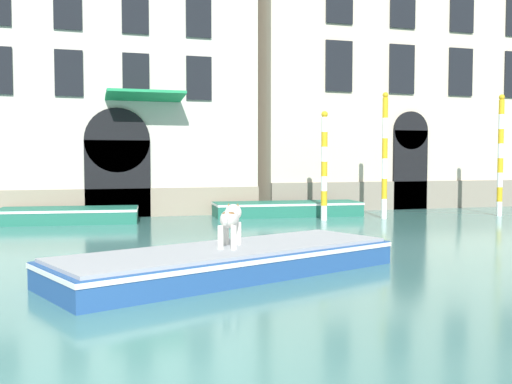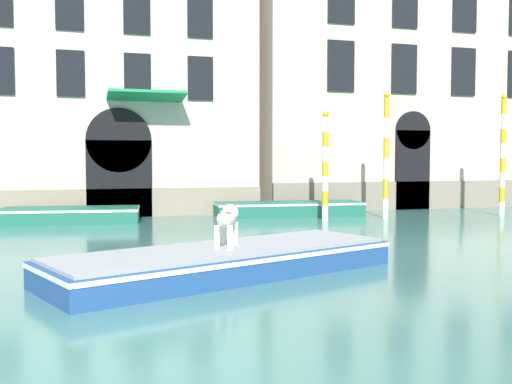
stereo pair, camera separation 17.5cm
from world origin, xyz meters
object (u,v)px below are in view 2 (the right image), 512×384
(boat_moored_far, at_px, (289,209))
(mooring_pole_1, at_px, (325,165))
(mooring_pole_2, at_px, (503,155))
(boat_foreground, at_px, (226,260))
(mooring_pole_0, at_px, (386,155))
(boat_moored_near_palazzo, at_px, (70,215))
(dog_on_deck, at_px, (227,219))

(boat_moored_far, height_order, mooring_pole_1, mooring_pole_1)
(mooring_pole_2, bearing_deg, boat_foreground, -147.44)
(boat_foreground, bearing_deg, mooring_pole_0, 25.60)
(boat_foreground, relative_size, boat_moored_near_palazzo, 1.48)
(dog_on_deck, distance_m, mooring_pole_0, 11.52)
(boat_moored_near_palazzo, bearing_deg, mooring_pole_0, -3.01)
(mooring_pole_2, bearing_deg, mooring_pole_0, 175.97)
(dog_on_deck, height_order, boat_moored_far, dog_on_deck)
(boat_foreground, height_order, mooring_pole_1, mooring_pole_1)
(boat_foreground, height_order, boat_moored_far, boat_moored_far)
(dog_on_deck, relative_size, mooring_pole_0, 0.25)
(mooring_pole_0, bearing_deg, dog_on_deck, -133.56)
(mooring_pole_1, bearing_deg, mooring_pole_0, -4.47)
(boat_moored_far, bearing_deg, boat_moored_near_palazzo, -174.70)
(boat_moored_near_palazzo, height_order, mooring_pole_0, mooring_pole_0)
(boat_foreground, bearing_deg, boat_moored_near_palazzo, 84.70)
(boat_moored_far, distance_m, mooring_pole_1, 2.57)
(boat_moored_far, bearing_deg, boat_foreground, -110.68)
(dog_on_deck, distance_m, mooring_pole_1, 10.21)
(dog_on_deck, bearing_deg, boat_moored_far, -1.85)
(boat_moored_near_palazzo, relative_size, mooring_pole_1, 1.25)
(mooring_pole_0, bearing_deg, mooring_pole_1, 175.53)
(boat_moored_near_palazzo, xyz_separation_m, mooring_pole_1, (8.60, -1.78, 1.67))
(boat_moored_far, bearing_deg, dog_on_deck, -110.65)
(boat_moored_far, xyz_separation_m, mooring_pole_2, (7.67, -2.36, 2.02))
(dog_on_deck, xyz_separation_m, boat_moored_far, (4.92, 10.33, -0.76))
(boat_foreground, height_order, mooring_pole_2, mooring_pole_2)
(dog_on_deck, distance_m, boat_moored_far, 11.47)
(mooring_pole_1, xyz_separation_m, mooring_pole_2, (6.98, -0.51, 0.37))
(boat_moored_near_palazzo, relative_size, mooring_pole_0, 1.05)
(boat_moored_far, relative_size, mooring_pole_2, 1.24)
(boat_moored_near_palazzo, distance_m, mooring_pole_0, 11.23)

